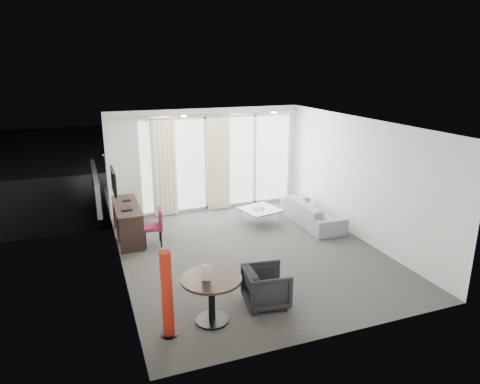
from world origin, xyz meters
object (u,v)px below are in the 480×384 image
object	(u,v)px
coffee_table	(260,216)
red_lamp	(167,294)
desk	(128,222)
desk_chair	(152,228)
tub_armchair	(266,287)
rattan_chair_b	(243,170)
round_table	(212,300)
rattan_chair_a	(239,179)
sofa	(312,212)

from	to	relation	value
coffee_table	red_lamp	bearing A→B (deg)	-129.06
coffee_table	desk	bearing A→B (deg)	177.06
desk_chair	tub_armchair	xyz separation A→B (m)	(1.29, -2.95, -0.08)
red_lamp	rattan_chair_b	bearing A→B (deg)	61.84
tub_armchair	round_table	bearing A→B (deg)	105.82
desk_chair	rattan_chair_a	size ratio (longest dim) A/B	0.94
red_lamp	coffee_table	size ratio (longest dim) A/B	1.56
desk	rattan_chair_b	xyz separation A→B (m)	(4.02, 3.53, -0.00)
sofa	rattan_chair_b	distance (m)	4.13
rattan_chair_b	sofa	bearing A→B (deg)	-88.74
desk	red_lamp	bearing A→B (deg)	-88.03
red_lamp	rattan_chair_b	xyz separation A→B (m)	(3.89, 7.26, -0.26)
tub_armchair	coffee_table	distance (m)	3.58
red_lamp	tub_armchair	bearing A→B (deg)	9.04
round_table	rattan_chair_a	size ratio (longest dim) A/B	1.06
round_table	sofa	size ratio (longest dim) A/B	0.46
coffee_table	rattan_chair_a	size ratio (longest dim) A/B	0.97
desk	tub_armchair	world-z (taller)	desk
rattan_chair_a	desk	bearing A→B (deg)	-120.80
desk	rattan_chair_b	world-z (taller)	desk
desk_chair	sofa	bearing A→B (deg)	4.40
round_table	coffee_table	xyz separation A→B (m)	(2.24, 3.47, -0.17)
red_lamp	rattan_chair_a	bearing A→B (deg)	61.60
rattan_chair_b	tub_armchair	bearing A→B (deg)	-109.25
desk	tub_armchair	bearing A→B (deg)	-63.58
coffee_table	sofa	bearing A→B (deg)	-20.80
sofa	rattan_chair_a	world-z (taller)	rattan_chair_a
desk_chair	round_table	distance (m)	3.11
desk_chair	rattan_chair_a	bearing A→B (deg)	49.49
round_table	red_lamp	distance (m)	0.73
rattan_chair_b	round_table	bearing A→B (deg)	-115.43
desk	round_table	distance (m)	3.71
coffee_table	sofa	distance (m)	1.24
desk_chair	rattan_chair_a	distance (m)	4.18
red_lamp	tub_armchair	xyz separation A→B (m)	(1.60, 0.25, -0.33)
desk	rattan_chair_a	world-z (taller)	rattan_chair_a
desk	sofa	xyz separation A→B (m)	(4.19, -0.60, -0.10)
tub_armchair	sofa	bearing A→B (deg)	-33.46
round_table	red_lamp	size ratio (longest dim) A/B	0.70
desk_chair	round_table	xyz separation A→B (m)	(0.36, -3.09, -0.04)
desk_chair	round_table	bearing A→B (deg)	-78.13
tub_armchair	rattan_chair_a	bearing A→B (deg)	-9.23
sofa	rattan_chair_b	world-z (taller)	rattan_chair_b
red_lamp	coffee_table	xyz separation A→B (m)	(2.91, 3.58, -0.45)
desk_chair	coffee_table	xyz separation A→B (m)	(2.60, 0.38, -0.21)
sofa	red_lamp	bearing A→B (deg)	127.71
red_lamp	rattan_chair_a	distance (m)	6.96
desk	round_table	xyz separation A→B (m)	(0.79, -3.63, -0.03)
desk	sofa	world-z (taller)	desk
desk	coffee_table	bearing A→B (deg)	-2.94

